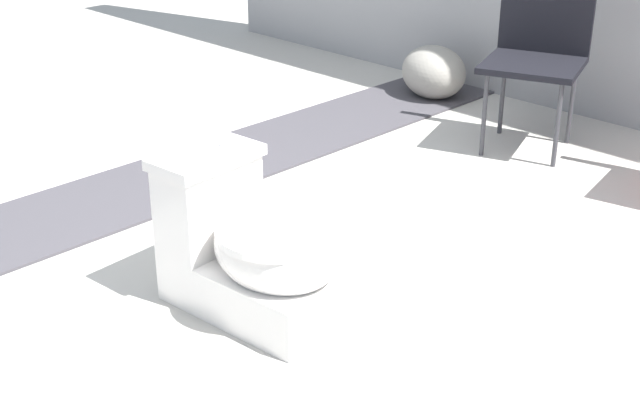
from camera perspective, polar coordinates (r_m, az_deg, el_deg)
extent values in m
plane|color=#B7B2A8|center=(3.10, -1.00, -5.78)|extent=(14.00, 14.00, 0.00)
cube|color=#423F44|center=(4.15, -6.86, 2.24)|extent=(0.56, 8.00, 0.01)
cube|color=white|center=(2.96, -4.11, -5.50)|extent=(0.62, 0.39, 0.17)
ellipsoid|color=white|center=(2.81, -2.76, -3.05)|extent=(0.47, 0.39, 0.28)
cylinder|color=white|center=(2.79, -2.78, -2.02)|extent=(0.42, 0.42, 0.03)
cube|color=white|center=(2.99, -7.14, -0.26)|extent=(0.21, 0.35, 0.30)
cube|color=white|center=(2.92, -7.31, 2.74)|extent=(0.23, 0.38, 0.04)
cylinder|color=silver|center=(2.97, -6.20, 3.61)|extent=(0.02, 0.02, 0.01)
cube|color=black|center=(4.32, 13.48, 8.42)|extent=(0.56, 0.56, 0.03)
cube|color=black|center=(4.46, 14.33, 11.68)|extent=(0.43, 0.18, 0.40)
cylinder|color=#38383D|center=(4.20, 14.95, 4.67)|extent=(0.02, 0.02, 0.40)
cylinder|color=#38383D|center=(4.26, 10.47, 5.39)|extent=(0.02, 0.02, 0.40)
cylinder|color=#38383D|center=(4.52, 15.79, 5.95)|extent=(0.02, 0.02, 0.40)
cylinder|color=#38383D|center=(4.58, 11.60, 6.61)|extent=(0.02, 0.02, 0.40)
ellipsoid|color=gray|center=(5.11, 7.29, 8.12)|extent=(0.49, 0.44, 0.30)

